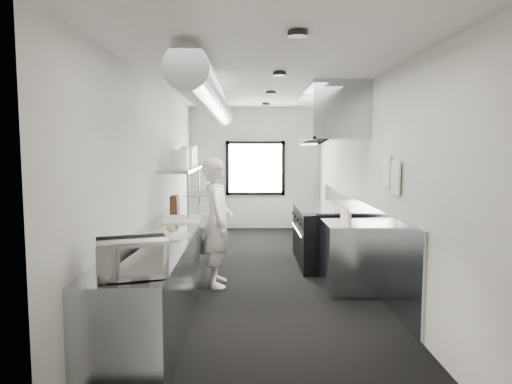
{
  "coord_description": "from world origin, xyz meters",
  "views": [
    {
      "loc": [
        -0.2,
        -6.71,
        1.9
      ],
      "look_at": [
        -0.07,
        -0.2,
        1.26
      ],
      "focal_mm": 32.67,
      "sensor_mm": 36.0,
      "label": 1
    }
  ],
  "objects_px": {
    "pass_shelf": "(187,168)",
    "knife_block": "(175,204)",
    "plate_stack_b": "(186,158)",
    "plate_stack_d": "(191,155)",
    "plate_stack_a": "(180,159)",
    "deli_tub_a": "(120,253)",
    "line_cook": "(217,222)",
    "plate_stack_c": "(189,156)",
    "squeeze_bottle_c": "(344,216)",
    "range": "(323,235)",
    "cutting_board": "(181,219)",
    "squeeze_bottle_d": "(344,215)",
    "squeeze_bottle_a": "(349,220)",
    "bottle_station": "(349,256)",
    "far_work_table": "(203,214)",
    "microwave": "(132,258)",
    "squeeze_bottle_b": "(347,217)",
    "prep_counter": "(177,254)",
    "squeeze_bottle_e": "(343,213)",
    "small_plate": "(171,233)",
    "deli_tub_b": "(133,249)"
  },
  "relations": [
    {
      "from": "pass_shelf",
      "to": "knife_block",
      "type": "xyz_separation_m",
      "value": [
        -0.1,
        -0.72,
        -0.51
      ]
    },
    {
      "from": "plate_stack_b",
      "to": "plate_stack_d",
      "type": "xyz_separation_m",
      "value": [
        -0.04,
        1.01,
        0.02
      ]
    },
    {
      "from": "plate_stack_a",
      "to": "deli_tub_a",
      "type": "bearing_deg",
      "value": -92.4
    },
    {
      "from": "line_cook",
      "to": "knife_block",
      "type": "distance_m",
      "value": 1.02
    },
    {
      "from": "pass_shelf",
      "to": "plate_stack_c",
      "type": "xyz_separation_m",
      "value": [
        -0.0,
        0.29,
        0.2
      ]
    },
    {
      "from": "deli_tub_a",
      "to": "squeeze_bottle_c",
      "type": "height_order",
      "value": "squeeze_bottle_c"
    },
    {
      "from": "range",
      "to": "plate_stack_d",
      "type": "bearing_deg",
      "value": 153.71
    },
    {
      "from": "knife_block",
      "to": "cutting_board",
      "type": "bearing_deg",
      "value": -72.27
    },
    {
      "from": "plate_stack_b",
      "to": "squeeze_bottle_c",
      "type": "bearing_deg",
      "value": -34.45
    },
    {
      "from": "plate_stack_c",
      "to": "squeeze_bottle_d",
      "type": "relative_size",
      "value": 1.96
    },
    {
      "from": "squeeze_bottle_a",
      "to": "line_cook",
      "type": "bearing_deg",
      "value": 162.54
    },
    {
      "from": "bottle_station",
      "to": "far_work_table",
      "type": "height_order",
      "value": "same"
    },
    {
      "from": "line_cook",
      "to": "microwave",
      "type": "bearing_deg",
      "value": 166.05
    },
    {
      "from": "squeeze_bottle_a",
      "to": "squeeze_bottle_b",
      "type": "xyz_separation_m",
      "value": [
        0.01,
        0.18,
        0.01
      ]
    },
    {
      "from": "deli_tub_a",
      "to": "plate_stack_d",
      "type": "xyz_separation_m",
      "value": [
        0.12,
        4.42,
        0.79
      ]
    },
    {
      "from": "squeeze_bottle_c",
      "to": "plate_stack_a",
      "type": "bearing_deg",
      "value": 154.22
    },
    {
      "from": "squeeze_bottle_d",
      "to": "bottle_station",
      "type": "bearing_deg",
      "value": -68.4
    },
    {
      "from": "prep_counter",
      "to": "plate_stack_a",
      "type": "relative_size",
      "value": 21.28
    },
    {
      "from": "pass_shelf",
      "to": "plate_stack_c",
      "type": "distance_m",
      "value": 0.35
    },
    {
      "from": "squeeze_bottle_c",
      "to": "squeeze_bottle_d",
      "type": "relative_size",
      "value": 1.07
    },
    {
      "from": "prep_counter",
      "to": "deli_tub_a",
      "type": "bearing_deg",
      "value": -94.98
    },
    {
      "from": "far_work_table",
      "to": "squeeze_bottle_e",
      "type": "distance_m",
      "value": 4.31
    },
    {
      "from": "plate_stack_c",
      "to": "squeeze_bottle_e",
      "type": "xyz_separation_m",
      "value": [
        2.31,
        -1.71,
        -0.75
      ]
    },
    {
      "from": "squeeze_bottle_a",
      "to": "squeeze_bottle_b",
      "type": "bearing_deg",
      "value": 87.83
    },
    {
      "from": "range",
      "to": "squeeze_bottle_c",
      "type": "bearing_deg",
      "value": -88.61
    },
    {
      "from": "small_plate",
      "to": "plate_stack_a",
      "type": "xyz_separation_m",
      "value": [
        -0.14,
        1.8,
        0.8
      ]
    },
    {
      "from": "far_work_table",
      "to": "line_cook",
      "type": "bearing_deg",
      "value": -81.45
    },
    {
      "from": "range",
      "to": "line_cook",
      "type": "bearing_deg",
      "value": -144.71
    },
    {
      "from": "microwave",
      "to": "squeeze_bottle_e",
      "type": "distance_m",
      "value": 3.53
    },
    {
      "from": "bottle_station",
      "to": "plate_stack_d",
      "type": "xyz_separation_m",
      "value": [
        -2.36,
        2.51,
        1.29
      ]
    },
    {
      "from": "prep_counter",
      "to": "microwave",
      "type": "relative_size",
      "value": 12.32
    },
    {
      "from": "cutting_board",
      "to": "plate_stack_a",
      "type": "relative_size",
      "value": 2.32
    },
    {
      "from": "deli_tub_b",
      "to": "plate_stack_d",
      "type": "distance_m",
      "value": 4.33
    },
    {
      "from": "deli_tub_b",
      "to": "squeeze_bottle_c",
      "type": "xyz_separation_m",
      "value": [
        2.32,
        1.71,
        0.04
      ]
    },
    {
      "from": "range",
      "to": "deli_tub_a",
      "type": "relative_size",
      "value": 12.37
    },
    {
      "from": "cutting_board",
      "to": "squeeze_bottle_c",
      "type": "bearing_deg",
      "value": -8.62
    },
    {
      "from": "far_work_table",
      "to": "squeeze_bottle_e",
      "type": "xyz_separation_m",
      "value": [
        2.27,
        -3.62,
        0.54
      ]
    },
    {
      "from": "bottle_station",
      "to": "plate_stack_b",
      "type": "bearing_deg",
      "value": 147.16
    },
    {
      "from": "knife_block",
      "to": "squeeze_bottle_d",
      "type": "bearing_deg",
      "value": -17.77
    },
    {
      "from": "small_plate",
      "to": "plate_stack_b",
      "type": "bearing_deg",
      "value": 92.76
    },
    {
      "from": "plate_stack_b",
      "to": "squeeze_bottle_d",
      "type": "xyz_separation_m",
      "value": [
        2.28,
        -1.38,
        -0.73
      ]
    },
    {
      "from": "line_cook",
      "to": "small_plate",
      "type": "xyz_separation_m",
      "value": [
        -0.47,
        -0.98,
        0.03
      ]
    },
    {
      "from": "plate_stack_a",
      "to": "squeeze_bottle_e",
      "type": "xyz_separation_m",
      "value": [
        2.33,
        -0.78,
        -0.72
      ]
    },
    {
      "from": "range",
      "to": "plate_stack_c",
      "type": "height_order",
      "value": "plate_stack_c"
    },
    {
      "from": "knife_block",
      "to": "plate_stack_d",
      "type": "relative_size",
      "value": 0.77
    },
    {
      "from": "deli_tub_b",
      "to": "plate_stack_c",
      "type": "height_order",
      "value": "plate_stack_c"
    },
    {
      "from": "line_cook",
      "to": "deli_tub_a",
      "type": "distance_m",
      "value": 2.28
    },
    {
      "from": "pass_shelf",
      "to": "bottle_station",
      "type": "relative_size",
      "value": 3.33
    },
    {
      "from": "far_work_table",
      "to": "plate_stack_d",
      "type": "bearing_deg",
      "value": -92.49
    },
    {
      "from": "range",
      "to": "knife_block",
      "type": "distance_m",
      "value": 2.43
    }
  ]
}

